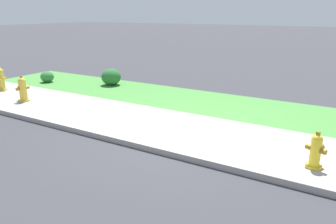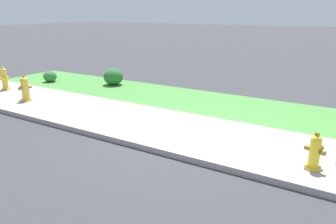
{
  "view_description": "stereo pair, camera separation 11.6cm",
  "coord_description": "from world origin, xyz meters",
  "px_view_note": "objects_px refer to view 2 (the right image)",
  "views": [
    {
      "loc": [
        3.35,
        -6.25,
        2.62
      ],
      "look_at": [
        -0.35,
        -0.05,
        0.4
      ],
      "focal_mm": 35.0,
      "sensor_mm": 36.0,
      "label": 1
    },
    {
      "loc": [
        3.45,
        -6.19,
        2.62
      ],
      "look_at": [
        -0.35,
        -0.05,
        0.4
      ],
      "focal_mm": 35.0,
      "sensor_mm": 36.0,
      "label": 2
    }
  ],
  "objects_px": {
    "fire_hydrant_mid_block": "(25,89)",
    "shrub_bush_far_verge": "(50,76)",
    "fire_hydrant_at_driveway": "(4,79)",
    "shrub_bush_mid_verge": "(113,77)",
    "fire_hydrant_near_corner": "(315,152)"
  },
  "relations": [
    {
      "from": "fire_hydrant_mid_block",
      "to": "fire_hydrant_near_corner",
      "type": "xyz_separation_m",
      "value": [
        8.25,
        -0.25,
        -0.06
      ]
    },
    {
      "from": "fire_hydrant_at_driveway",
      "to": "fire_hydrant_near_corner",
      "type": "xyz_separation_m",
      "value": [
        10.15,
        -0.79,
        -0.07
      ]
    },
    {
      "from": "fire_hydrant_at_driveway",
      "to": "fire_hydrant_near_corner",
      "type": "distance_m",
      "value": 10.18
    },
    {
      "from": "fire_hydrant_near_corner",
      "to": "shrub_bush_far_verge",
      "type": "bearing_deg",
      "value": -173.55
    },
    {
      "from": "shrub_bush_far_verge",
      "to": "fire_hydrant_near_corner",
      "type": "bearing_deg",
      "value": -14.27
    },
    {
      "from": "fire_hydrant_at_driveway",
      "to": "shrub_bush_far_verge",
      "type": "height_order",
      "value": "fire_hydrant_at_driveway"
    },
    {
      "from": "fire_hydrant_mid_block",
      "to": "fire_hydrant_at_driveway",
      "type": "distance_m",
      "value": 1.98
    },
    {
      "from": "fire_hydrant_mid_block",
      "to": "shrub_bush_mid_verge",
      "type": "relative_size",
      "value": 1.09
    },
    {
      "from": "fire_hydrant_mid_block",
      "to": "shrub_bush_far_verge",
      "type": "distance_m",
      "value": 2.84
    },
    {
      "from": "fire_hydrant_mid_block",
      "to": "shrub_bush_mid_verge",
      "type": "distance_m",
      "value": 3.25
    },
    {
      "from": "fire_hydrant_mid_block",
      "to": "shrub_bush_far_verge",
      "type": "xyz_separation_m",
      "value": [
        -1.69,
        2.28,
        -0.16
      ]
    },
    {
      "from": "shrub_bush_far_verge",
      "to": "shrub_bush_mid_verge",
      "type": "bearing_deg",
      "value": 19.49
    },
    {
      "from": "fire_hydrant_near_corner",
      "to": "shrub_bush_far_verge",
      "type": "xyz_separation_m",
      "value": [
        -9.93,
        2.53,
        -0.11
      ]
    },
    {
      "from": "shrub_bush_far_verge",
      "to": "shrub_bush_mid_verge",
      "type": "xyz_separation_m",
      "value": [
        2.47,
        0.87,
        0.09
      ]
    },
    {
      "from": "fire_hydrant_at_driveway",
      "to": "shrub_bush_mid_verge",
      "type": "relative_size",
      "value": 1.13
    }
  ]
}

